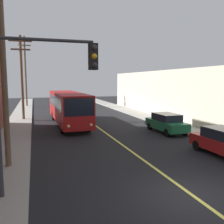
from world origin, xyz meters
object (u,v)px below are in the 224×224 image
(city_bus, at_px, (68,107))
(traffic_signal_left_corner, at_px, (41,83))
(utility_pole_mid, at_px, (22,73))
(utility_pole_near, at_px, (3,52))
(parked_car_green, at_px, (166,123))
(utility_pole_far, at_px, (25,68))

(city_bus, relative_size, traffic_signal_left_corner, 2.03)
(city_bus, xyz_separation_m, utility_pole_mid, (-4.40, 4.16, 3.36))
(utility_pole_near, bearing_deg, city_bus, 69.15)
(parked_car_green, relative_size, utility_pole_mid, 0.49)
(utility_pole_mid, xyz_separation_m, traffic_signal_left_corner, (1.46, -19.63, -0.87))
(utility_pole_near, relative_size, utility_pole_mid, 1.12)
(utility_pole_near, height_order, utility_pole_far, utility_pole_far)
(utility_pole_far, relative_size, traffic_signal_left_corner, 1.93)
(utility_pole_near, relative_size, utility_pole_far, 0.88)
(utility_pole_near, relative_size, traffic_signal_left_corner, 1.70)
(traffic_signal_left_corner, bearing_deg, utility_pole_near, 114.48)
(utility_pole_near, bearing_deg, utility_pole_far, 89.74)
(parked_car_green, bearing_deg, utility_pole_mid, 138.16)
(city_bus, relative_size, utility_pole_mid, 1.34)
(city_bus, height_order, parked_car_green, city_bus)
(parked_car_green, bearing_deg, utility_pole_far, 114.47)
(utility_pole_far, bearing_deg, city_bus, -77.36)
(city_bus, bearing_deg, utility_pole_far, 102.64)
(utility_pole_far, distance_m, traffic_signal_left_corner, 35.19)
(utility_pole_near, bearing_deg, parked_car_green, 24.52)
(city_bus, height_order, traffic_signal_left_corner, traffic_signal_left_corner)
(utility_pole_far, bearing_deg, utility_pole_mid, -89.99)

